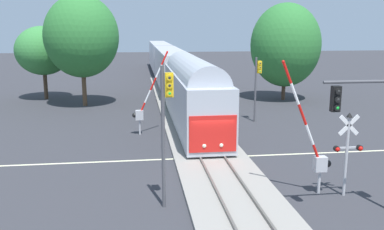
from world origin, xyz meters
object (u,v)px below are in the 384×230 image
at_px(pine_left_background, 43,51).
at_px(crossing_gate_far, 142,108).
at_px(traffic_signal_far_side, 257,79).
at_px(traffic_signal_median, 166,115).
at_px(oak_far_right, 285,45).
at_px(commuter_train, 170,67).
at_px(oak_behind_train, 82,36).
at_px(crossing_gate_near, 317,152).
at_px(crossing_signal_mast, 348,146).

bearing_deg(pine_left_background, crossing_gate_far, -59.12).
xyz_separation_m(traffic_signal_far_side, pine_left_background, (-19.58, 13.92, 1.65)).
bearing_deg(traffic_signal_median, oak_far_right, 60.90).
height_order(commuter_train, oak_far_right, oak_far_right).
bearing_deg(oak_behind_train, pine_left_background, 134.91).
bearing_deg(crossing_gate_far, pine_left_background, 120.88).
bearing_deg(crossing_gate_far, traffic_signal_median, -86.33).
distance_m(crossing_gate_near, crossing_gate_far, 14.54).
distance_m(crossing_gate_near, crossing_signal_mast, 1.39).
xyz_separation_m(crossing_gate_near, pine_left_background, (-17.98, 29.28, 3.20)).
height_order(oak_behind_train, oak_far_right, oak_behind_train).
bearing_deg(oak_behind_train, oak_far_right, 2.21).
bearing_deg(traffic_signal_far_side, oak_far_right, 59.64).
bearing_deg(oak_far_right, traffic_signal_far_side, -120.36).
xyz_separation_m(crossing_signal_mast, crossing_gate_far, (-9.07, 12.69, -0.44)).
relative_size(oak_behind_train, oak_far_right, 1.06).
bearing_deg(traffic_signal_far_side, commuter_train, 105.09).
xyz_separation_m(crossing_signal_mast, oak_far_right, (6.23, 25.84, 3.41)).
relative_size(crossing_signal_mast, pine_left_background, 0.50).
relative_size(commuter_train, oak_far_right, 6.39).
height_order(crossing_gate_far, oak_behind_train, oak_behind_train).
relative_size(crossing_gate_far, pine_left_background, 0.77).
height_order(crossing_signal_mast, crossing_gate_far, crossing_gate_far).
height_order(traffic_signal_far_side, oak_far_right, oak_far_right).
relative_size(crossing_signal_mast, oak_far_right, 0.39).
xyz_separation_m(traffic_signal_far_side, oak_behind_train, (-14.93, 9.25, 3.24)).
distance_m(crossing_gate_near, oak_far_right, 26.77).
height_order(commuter_train, crossing_gate_far, crossing_gate_far).
bearing_deg(pine_left_background, traffic_signal_far_side, -35.42).
xyz_separation_m(traffic_signal_median, oak_far_right, (14.48, 26.01, 1.72)).
bearing_deg(commuter_train, crossing_gate_near, -83.77).
xyz_separation_m(commuter_train, traffic_signal_far_side, (5.50, -20.40, 0.83)).
bearing_deg(traffic_signal_median, commuter_train, 85.15).
xyz_separation_m(pine_left_background, oak_behind_train, (4.65, -4.67, 1.59)).
height_order(crossing_gate_far, traffic_signal_far_side, crossing_gate_far).
height_order(commuter_train, traffic_signal_far_side, commuter_train).
xyz_separation_m(traffic_signal_far_side, oak_far_right, (5.89, 10.06, 2.26)).
height_order(crossing_gate_near, pine_left_background, pine_left_background).
relative_size(commuter_train, crossing_signal_mast, 16.52).
height_order(crossing_signal_mast, pine_left_background, pine_left_background).
bearing_deg(crossing_signal_mast, pine_left_background, 122.94).
bearing_deg(traffic_signal_far_side, traffic_signal_median, -118.29).
xyz_separation_m(crossing_gate_far, traffic_signal_median, (0.82, -12.86, 2.14)).
bearing_deg(pine_left_background, crossing_signal_mast, -57.06).
relative_size(crossing_signal_mast, traffic_signal_median, 0.64).
bearing_deg(crossing_signal_mast, commuter_train, 98.12).
bearing_deg(crossing_gate_near, pine_left_background, 121.56).
distance_m(crossing_gate_far, oak_behind_train, 14.36).
height_order(crossing_gate_near, traffic_signal_far_side, crossing_gate_near).
relative_size(commuter_train, crossing_gate_near, 10.39).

